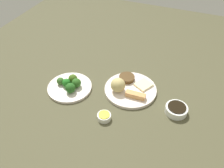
{
  "coord_description": "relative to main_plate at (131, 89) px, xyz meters",
  "views": [
    {
      "loc": [
        0.25,
        -0.86,
        0.86
      ],
      "look_at": [
        -0.08,
        -0.03,
        0.06
      ],
      "focal_mm": 37.53,
      "sensor_mm": 36.0,
      "label": 1
    }
  ],
  "objects": [
    {
      "name": "tabletop",
      "position": [
        -0.01,
        -0.0,
        -0.02
      ],
      "size": [
        2.2,
        2.2,
        0.02
      ],
      "primitive_type": "cube",
      "color": "#4C4931",
      "rests_on": "ground"
    },
    {
      "name": "main_plate",
      "position": [
        0.0,
        0.0,
        0.0
      ],
      "size": [
        0.27,
        0.27,
        0.02
      ],
      "primitive_type": "cylinder",
      "color": "white",
      "rests_on": "tabletop"
    },
    {
      "name": "rice_scoop",
      "position": [
        -0.06,
        -0.04,
        0.05
      ],
      "size": [
        0.07,
        0.07,
        0.07
      ],
      "primitive_type": "sphere",
      "color": "tan",
      "rests_on": "main_plate"
    },
    {
      "name": "spring_roll",
      "position": [
        0.04,
        -0.06,
        0.02
      ],
      "size": [
        0.1,
        0.03,
        0.03
      ],
      "primitive_type": "cube",
      "rotation": [
        0.0,
        0.0,
        0.03
      ],
      "color": "tan",
      "rests_on": "main_plate"
    },
    {
      "name": "crab_rangoon_wonton",
      "position": [
        0.06,
        0.04,
        0.01
      ],
      "size": [
        0.1,
        0.1,
        0.01
      ],
      "primitive_type": "cube",
      "rotation": [
        0.0,
        0.0,
        -0.5
      ],
      "color": "beige",
      "rests_on": "main_plate"
    },
    {
      "name": "stir_fry_heap",
      "position": [
        -0.04,
        0.06,
        0.02
      ],
      "size": [
        0.08,
        0.08,
        0.02
      ],
      "primitive_type": "cylinder",
      "color": "#4B3316",
      "rests_on": "main_plate"
    },
    {
      "name": "broccoli_plate",
      "position": [
        -0.3,
        -0.11,
        -0.0
      ],
      "size": [
        0.23,
        0.23,
        0.01
      ],
      "primitive_type": "cylinder",
      "color": "white",
      "rests_on": "tabletop"
    },
    {
      "name": "broccoli_floret_0",
      "position": [
        -0.32,
        -0.11,
        0.03
      ],
      "size": [
        0.04,
        0.04,
        0.04
      ],
      "primitive_type": "sphere",
      "color": "#227221",
      "rests_on": "broccoli_plate"
    },
    {
      "name": "broccoli_floret_1",
      "position": [
        -0.36,
        -0.11,
        0.03
      ],
      "size": [
        0.04,
        0.04,
        0.04
      ],
      "primitive_type": "sphere",
      "color": "#386228",
      "rests_on": "broccoli_plate"
    },
    {
      "name": "broccoli_floret_2",
      "position": [
        -0.28,
        -0.14,
        0.03
      ],
      "size": [
        0.05,
        0.05,
        0.05
      ],
      "primitive_type": "sphere",
      "color": "#245B1D",
      "rests_on": "broccoli_plate"
    },
    {
      "name": "broccoli_floret_3",
      "position": [
        -0.27,
        -0.09,
        0.03
      ],
      "size": [
        0.05,
        0.05,
        0.05
      ],
      "primitive_type": "sphere",
      "color": "#2B5E1E",
      "rests_on": "broccoli_plate"
    },
    {
      "name": "broccoli_floret_4",
      "position": [
        -0.3,
        -0.07,
        0.03
      ],
      "size": [
        0.05,
        0.05,
        0.05
      ],
      "primitive_type": "sphere",
      "color": "#3C5C1A",
      "rests_on": "broccoli_plate"
    },
    {
      "name": "soy_sauce_bowl",
      "position": [
        0.25,
        -0.06,
        0.01
      ],
      "size": [
        0.1,
        0.1,
        0.03
      ],
      "primitive_type": "cylinder",
      "color": "white",
      "rests_on": "tabletop"
    },
    {
      "name": "soy_sauce_bowl_liquid",
      "position": [
        0.25,
        -0.06,
        0.03
      ],
      "size": [
        0.09,
        0.09,
        0.0
      ],
      "primitive_type": "cylinder",
      "color": "black",
      "rests_on": "soy_sauce_bowl"
    },
    {
      "name": "sauce_ramekin_hot_mustard",
      "position": [
        -0.05,
        -0.23,
        0.01
      ],
      "size": [
        0.06,
        0.06,
        0.03
      ],
      "primitive_type": "cylinder",
      "color": "white",
      "rests_on": "tabletop"
    },
    {
      "name": "sauce_ramekin_hot_mustard_liquid",
      "position": [
        -0.05,
        -0.23,
        0.02
      ],
      "size": [
        0.05,
        0.05,
        0.0
      ],
      "primitive_type": "cylinder",
      "color": "yellow",
      "rests_on": "sauce_ramekin_hot_mustard"
    }
  ]
}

